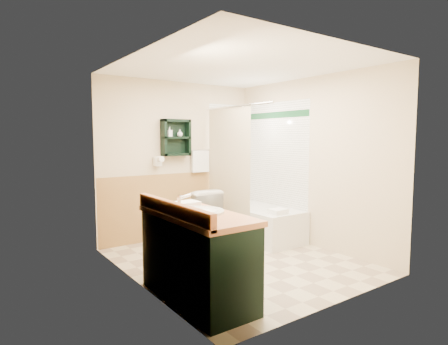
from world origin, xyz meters
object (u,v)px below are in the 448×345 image
Objects in this scene: vanity_book at (147,193)px; soap_bottle_b at (180,134)px; hair_dryer at (157,161)px; wall_shelf at (176,138)px; soap_bottle_a at (170,134)px; vanity at (197,256)px; toilet at (197,216)px; bathtub at (257,222)px.

soap_bottle_b is (1.12, 1.30, 0.65)m from vanity_book.
soap_bottle_b reaches higher than hair_dryer.
wall_shelf reaches higher than soap_bottle_a.
vanity is 2.50m from soap_bottle_a.
toilet is 3.71× the size of vanity_book.
wall_shelf reaches higher than vanity_book.
hair_dryer is 0.99m from toilet.
wall_shelf is at bearing 66.57° from vanity.
toilet is (1.02, 1.69, -0.03)m from vanity.
soap_bottle_a is 0.17m from soap_bottle_b.
vanity_book is (-1.19, -0.93, 0.56)m from toilet.
soap_bottle_b is (0.17, 0.00, 0.01)m from soap_bottle_a.
toilet is at bearing -57.02° from soap_bottle_a.
wall_shelf is at bearing 2.59° from soap_bottle_a.
vanity reaches higher than bathtub.
soap_bottle_a is (0.19, -0.03, 0.40)m from hair_dryer.
vanity_book reaches higher than vanity.
bathtub is (1.33, -0.71, -0.96)m from hair_dryer.
hair_dryer is at bearing 67.46° from vanity_book.
soap_bottle_a is (-0.11, -0.01, 0.05)m from wall_shelf.
wall_shelf reaches higher than soap_bottle_b.
soap_bottle_a is at bearing 69.15° from vanity.
vanity is 9.28× the size of soap_bottle_a.
hair_dryer is at bearing 151.71° from bathtub.
vanity is (-0.89, -2.07, -1.13)m from wall_shelf.
soap_bottle_a is (-1.14, 0.68, 1.36)m from bathtub.
hair_dryer is 0.18× the size of vanity.
toilet is 1.28m from soap_bottle_a.
vanity is 0.89× the size of bathtub.
soap_bottle_a is at bearing 180.00° from soap_bottle_b.
vanity is at bearing -105.89° from hair_dryer.
vanity is 1.65× the size of toilet.
vanity is at bearing -113.43° from wall_shelf.
wall_shelf is 0.41× the size of vanity.
soap_bottle_a is at bearing 61.06° from vanity_book.
vanity_book reaches higher than bathtub.
wall_shelf is 2.29× the size of hair_dryer.
vanity_book is (-0.76, -1.33, -0.24)m from hair_dryer.
toilet is (0.43, -0.40, -0.80)m from hair_dryer.
soap_bottle_b reaches higher than bathtub.
soap_bottle_a reaches higher than toilet.
bathtub is (1.03, -0.69, -1.31)m from wall_shelf.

